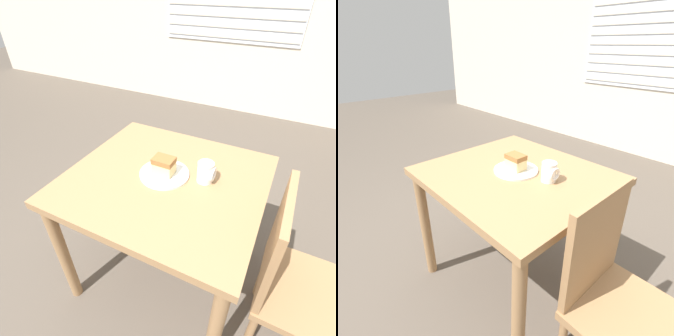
% 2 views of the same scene
% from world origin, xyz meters
% --- Properties ---
extents(ground_plane, '(14.00, 14.00, 0.00)m').
position_xyz_m(ground_plane, '(0.00, 0.00, 0.00)').
color(ground_plane, brown).
extents(dining_table_near, '(0.93, 0.85, 0.77)m').
position_xyz_m(dining_table_near, '(-0.01, 0.29, 0.66)').
color(dining_table_near, '#9E754C').
rests_on(dining_table_near, ground_plane).
extents(chair_near_window, '(0.42, 0.42, 0.91)m').
position_xyz_m(chair_near_window, '(0.65, 0.21, 0.49)').
color(chair_near_window, '#9E754C').
rests_on(chair_near_window, ground_plane).
extents(plate, '(0.24, 0.24, 0.01)m').
position_xyz_m(plate, '(-0.02, 0.30, 0.78)').
color(plate, white).
rests_on(plate, dining_table_near).
extents(cake_slice, '(0.10, 0.08, 0.08)m').
position_xyz_m(cake_slice, '(-0.02, 0.30, 0.83)').
color(cake_slice, '#E5CC89').
rests_on(cake_slice, plate).
extents(coffee_mug, '(0.08, 0.08, 0.10)m').
position_xyz_m(coffee_mug, '(0.17, 0.35, 0.82)').
color(coffee_mug, white).
rests_on(coffee_mug, dining_table_near).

